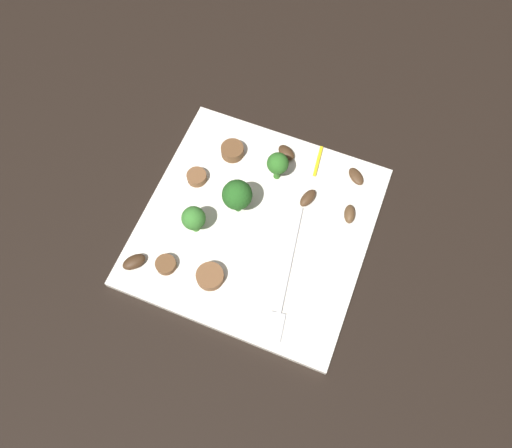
{
  "coord_description": "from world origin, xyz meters",
  "views": [
    {
      "loc": [
        0.24,
        0.1,
        0.6
      ],
      "look_at": [
        0.0,
        0.0,
        0.01
      ],
      "focal_mm": 34.19,
      "sensor_mm": 36.0,
      "label": 1
    }
  ],
  "objects_px": {
    "mushroom_2": "(134,262)",
    "mushroom_4": "(289,153)",
    "broccoli_floret_1": "(194,219)",
    "broccoli_floret_0": "(237,195)",
    "sausage_slice_1": "(232,151)",
    "mushroom_0": "(350,214)",
    "pepper_strip_0": "(318,161)",
    "broccoli_floret_2": "(277,164)",
    "mushroom_1": "(308,198)",
    "plate": "(256,226)",
    "sausage_slice_3": "(210,276)",
    "fork": "(285,281)",
    "sausage_slice_0": "(197,177)",
    "sausage_slice_2": "(166,265)",
    "mushroom_3": "(356,176)"
  },
  "relations": [
    {
      "from": "mushroom_1",
      "to": "mushroom_3",
      "type": "height_order",
      "value": "mushroom_1"
    },
    {
      "from": "fork",
      "to": "sausage_slice_1",
      "type": "height_order",
      "value": "sausage_slice_1"
    },
    {
      "from": "sausage_slice_1",
      "to": "mushroom_2",
      "type": "distance_m",
      "value": 0.2
    },
    {
      "from": "mushroom_2",
      "to": "pepper_strip_0",
      "type": "relative_size",
      "value": 0.64
    },
    {
      "from": "sausage_slice_0",
      "to": "sausage_slice_3",
      "type": "distance_m",
      "value": 0.14
    },
    {
      "from": "sausage_slice_0",
      "to": "mushroom_4",
      "type": "relative_size",
      "value": 0.98
    },
    {
      "from": "sausage_slice_3",
      "to": "mushroom_3",
      "type": "bearing_deg",
      "value": 148.2
    },
    {
      "from": "broccoli_floret_0",
      "to": "sausage_slice_2",
      "type": "bearing_deg",
      "value": -26.34
    },
    {
      "from": "sausage_slice_1",
      "to": "mushroom_0",
      "type": "height_order",
      "value": "sausage_slice_1"
    },
    {
      "from": "sausage_slice_1",
      "to": "mushroom_1",
      "type": "distance_m",
      "value": 0.13
    },
    {
      "from": "mushroom_2",
      "to": "mushroom_1",
      "type": "bearing_deg",
      "value": 133.74
    },
    {
      "from": "sausage_slice_1",
      "to": "sausage_slice_3",
      "type": "height_order",
      "value": "sausage_slice_1"
    },
    {
      "from": "sausage_slice_0",
      "to": "mushroom_1",
      "type": "xyz_separation_m",
      "value": [
        -0.03,
        0.15,
        0.0
      ]
    },
    {
      "from": "mushroom_0",
      "to": "sausage_slice_1",
      "type": "bearing_deg",
      "value": -100.15
    },
    {
      "from": "mushroom_0",
      "to": "sausage_slice_2",
      "type": "bearing_deg",
      "value": -51.92
    },
    {
      "from": "plate",
      "to": "sausage_slice_2",
      "type": "relative_size",
      "value": 11.19
    },
    {
      "from": "broccoli_floret_2",
      "to": "sausage_slice_1",
      "type": "height_order",
      "value": "broccoli_floret_2"
    },
    {
      "from": "mushroom_4",
      "to": "mushroom_2",
      "type": "bearing_deg",
      "value": -29.53
    },
    {
      "from": "mushroom_0",
      "to": "mushroom_4",
      "type": "distance_m",
      "value": 0.12
    },
    {
      "from": "sausage_slice_1",
      "to": "pepper_strip_0",
      "type": "bearing_deg",
      "value": 105.2
    },
    {
      "from": "sausage_slice_3",
      "to": "mushroom_2",
      "type": "distance_m",
      "value": 0.1
    },
    {
      "from": "mushroom_0",
      "to": "mushroom_4",
      "type": "height_order",
      "value": "same"
    },
    {
      "from": "broccoli_floret_1",
      "to": "broccoli_floret_0",
      "type": "bearing_deg",
      "value": 139.09
    },
    {
      "from": "broccoli_floret_2",
      "to": "mushroom_1",
      "type": "bearing_deg",
      "value": 70.25
    },
    {
      "from": "plate",
      "to": "sausage_slice_0",
      "type": "distance_m",
      "value": 0.11
    },
    {
      "from": "broccoli_floret_0",
      "to": "broccoli_floret_2",
      "type": "bearing_deg",
      "value": 156.16
    },
    {
      "from": "broccoli_floret_2",
      "to": "sausage_slice_2",
      "type": "bearing_deg",
      "value": -25.41
    },
    {
      "from": "sausage_slice_0",
      "to": "mushroom_0",
      "type": "distance_m",
      "value": 0.21
    },
    {
      "from": "plate",
      "to": "mushroom_2",
      "type": "xyz_separation_m",
      "value": [
        0.11,
        -0.12,
        0.01
      ]
    },
    {
      "from": "broccoli_floret_0",
      "to": "broccoli_floret_1",
      "type": "xyz_separation_m",
      "value": [
        0.05,
        -0.04,
        -0.01
      ]
    },
    {
      "from": "sausage_slice_3",
      "to": "mushroom_3",
      "type": "relative_size",
      "value": 1.21
    },
    {
      "from": "plate",
      "to": "sausage_slice_3",
      "type": "relative_size",
      "value": 8.4
    },
    {
      "from": "mushroom_1",
      "to": "pepper_strip_0",
      "type": "distance_m",
      "value": 0.06
    },
    {
      "from": "sausage_slice_1",
      "to": "mushroom_4",
      "type": "height_order",
      "value": "sausage_slice_1"
    },
    {
      "from": "sausage_slice_3",
      "to": "mushroom_1",
      "type": "height_order",
      "value": "same"
    },
    {
      "from": "broccoli_floret_0",
      "to": "mushroom_3",
      "type": "distance_m",
      "value": 0.17
    },
    {
      "from": "sausage_slice_0",
      "to": "pepper_strip_0",
      "type": "xyz_separation_m",
      "value": [
        -0.09,
        0.15,
        -0.0
      ]
    },
    {
      "from": "mushroom_0",
      "to": "broccoli_floret_0",
      "type": "bearing_deg",
      "value": -72.64
    },
    {
      "from": "sausage_slice_1",
      "to": "mushroom_4",
      "type": "relative_size",
      "value": 1.15
    },
    {
      "from": "mushroom_1",
      "to": "mushroom_4",
      "type": "relative_size",
      "value": 1.07
    },
    {
      "from": "mushroom_2",
      "to": "mushroom_4",
      "type": "bearing_deg",
      "value": 150.47
    },
    {
      "from": "sausage_slice_3",
      "to": "sausage_slice_1",
      "type": "bearing_deg",
      "value": -165.88
    },
    {
      "from": "broccoli_floret_2",
      "to": "fork",
      "type": "bearing_deg",
      "value": 25.32
    },
    {
      "from": "fork",
      "to": "sausage_slice_1",
      "type": "bearing_deg",
      "value": -146.9
    },
    {
      "from": "fork",
      "to": "mushroom_1",
      "type": "height_order",
      "value": "mushroom_1"
    },
    {
      "from": "broccoli_floret_1",
      "to": "mushroom_3",
      "type": "distance_m",
      "value": 0.23
    },
    {
      "from": "mushroom_4",
      "to": "pepper_strip_0",
      "type": "relative_size",
      "value": 0.58
    },
    {
      "from": "sausage_slice_0",
      "to": "mushroom_0",
      "type": "relative_size",
      "value": 1.0
    },
    {
      "from": "mushroom_3",
      "to": "pepper_strip_0",
      "type": "relative_size",
      "value": 0.61
    },
    {
      "from": "fork",
      "to": "mushroom_4",
      "type": "distance_m",
      "value": 0.18
    }
  ]
}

